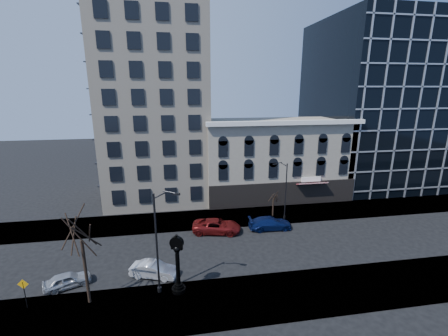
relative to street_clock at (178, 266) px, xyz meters
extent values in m
plane|color=black|center=(3.55, 6.19, -2.50)|extent=(160.00, 160.00, 0.00)
cube|color=gray|center=(3.55, 14.19, -2.44)|extent=(160.00, 6.00, 0.12)
cube|color=gray|center=(3.55, -1.81, -2.44)|extent=(160.00, 6.00, 0.12)
cube|color=beige|center=(-2.45, 25.19, 16.50)|extent=(15.00, 15.00, 38.00)
cube|color=gray|center=(15.55, 22.19, 3.50)|extent=(22.00, 10.00, 12.00)
cube|color=white|center=(15.55, 16.99, 9.70)|extent=(22.60, 0.80, 0.60)
cube|color=black|center=(15.55, 17.14, -0.70)|extent=(22.00, 0.30, 3.60)
cube|color=maroon|center=(19.55, 16.59, 0.90)|extent=(4.50, 1.18, 0.55)
cube|color=black|center=(35.55, 27.19, 11.50)|extent=(20.00, 20.00, 28.00)
cylinder|color=black|center=(0.00, 0.00, -2.22)|extent=(1.20, 1.20, 0.33)
cylinder|color=black|center=(0.00, 0.00, -1.95)|extent=(0.87, 0.87, 0.22)
cylinder|color=black|center=(0.00, 0.00, -1.75)|extent=(0.65, 0.65, 0.17)
cylinder|color=black|center=(0.00, 0.00, -0.10)|extent=(0.35, 0.35, 3.15)
sphere|color=black|center=(0.00, 0.00, 1.58)|extent=(0.61, 0.61, 0.61)
cube|color=black|center=(0.00, 0.00, 1.69)|extent=(1.00, 0.57, 0.27)
cylinder|color=black|center=(0.00, 0.00, 2.13)|extent=(1.18, 0.73, 1.13)
cylinder|color=white|center=(0.00, -0.18, 2.13)|extent=(0.90, 0.36, 0.96)
cylinder|color=white|center=(0.00, 0.18, 2.13)|extent=(0.90, 0.36, 0.96)
sphere|color=black|center=(0.00, 0.00, 2.78)|extent=(0.22, 0.22, 0.22)
cylinder|color=black|center=(-1.60, 0.19, 1.99)|extent=(0.16, 0.16, 8.75)
cylinder|color=black|center=(-1.60, 0.19, -2.18)|extent=(0.37, 0.37, 0.41)
cube|color=black|center=(0.17, -0.59, 6.52)|extent=(0.60, 0.43, 0.14)
cylinder|color=black|center=(14.01, 12.56, 1.35)|extent=(0.14, 0.14, 7.48)
cylinder|color=black|center=(14.01, 12.56, -2.21)|extent=(0.31, 0.31, 0.35)
cube|color=black|center=(12.43, 12.08, 5.22)|extent=(0.51, 0.32, 0.12)
cylinder|color=black|center=(-7.10, -0.21, 0.34)|extent=(0.24, 0.24, 5.45)
cylinder|color=black|center=(12.81, 13.75, -1.16)|extent=(0.19, 0.19, 2.44)
cylinder|color=black|center=(-11.73, -0.14, -1.21)|extent=(0.06, 0.06, 2.34)
cube|color=#F8AB0D|center=(-11.73, -0.14, -0.26)|extent=(0.83, 0.15, 0.83)
imported|color=#A5A8AD|center=(-9.51, 2.30, -1.85)|extent=(4.11, 2.88, 1.30)
imported|color=silver|center=(-2.20, 2.59, -1.80)|extent=(4.52, 2.74, 1.41)
imported|color=maroon|center=(4.68, 10.33, -1.70)|extent=(6.17, 3.78, 1.60)
imported|color=#0C194C|center=(11.27, 10.15, -1.74)|extent=(5.33, 2.28, 1.53)
camera|label=1|loc=(0.26, -22.17, 14.21)|focal=24.00mm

